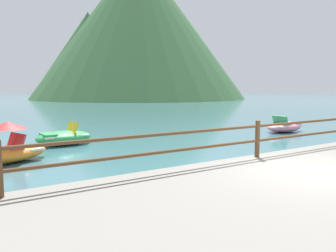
{
  "coord_description": "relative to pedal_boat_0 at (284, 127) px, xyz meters",
  "views": [
    {
      "loc": [
        -6.31,
        -4.24,
        2.18
      ],
      "look_at": [
        -0.58,
        5.0,
        0.9
      ],
      "focal_mm": 34.56,
      "sensor_mm": 36.0,
      "label": 1
    }
  ],
  "objects": [
    {
      "name": "ground_plane",
      "position": [
        -7.11,
        33.67,
        -0.26
      ],
      "size": [
        200.0,
        200.0,
        0.0
      ],
      "primitive_type": "plane",
      "color": "#3D6B75"
    },
    {
      "name": "pedal_boat_2",
      "position": [
        -10.34,
        2.09,
        0.02
      ],
      "size": [
        2.22,
        1.42,
        0.87
      ],
      "color": "green",
      "rests_on": "ground"
    },
    {
      "name": "pedal_boat_0",
      "position": [
        0.0,
        0.0,
        0.0
      ],
      "size": [
        2.17,
        1.16,
        0.83
      ],
      "color": "pink",
      "rests_on": "ground"
    },
    {
      "name": "pedal_boat_1",
      "position": [
        -12.59,
        -0.17,
        0.12
      ],
      "size": [
        2.74,
        1.91,
        1.21
      ],
      "color": "orange",
      "rests_on": "ground"
    },
    {
      "name": "dock_railing",
      "position": [
        -7.11,
        -4.78,
        0.73
      ],
      "size": [
        23.92,
        0.12,
        0.95
      ],
      "color": "brown",
      "rests_on": "promenade_dock"
    },
    {
      "name": "cliff_headland",
      "position": [
        16.51,
        52.4,
        13.82
      ],
      "size": [
        43.95,
        43.95,
        30.01
      ],
      "color": "#386038",
      "rests_on": "ground"
    }
  ]
}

